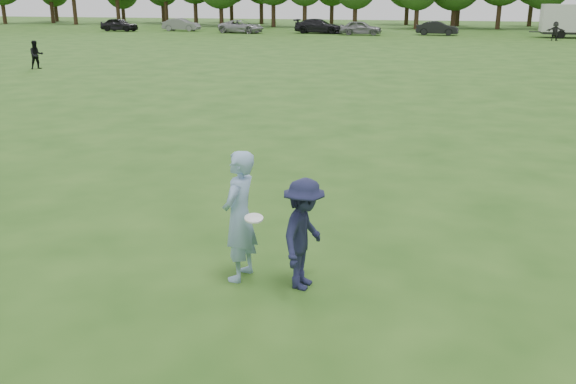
% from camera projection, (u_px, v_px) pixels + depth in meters
% --- Properties ---
extents(ground, '(200.00, 200.00, 0.00)m').
position_uv_depth(ground, '(267.00, 303.00, 8.49)').
color(ground, '#224A14').
rests_on(ground, ground).
extents(thrower, '(0.57, 0.78, 1.98)m').
position_uv_depth(thrower, '(239.00, 216.00, 8.98)').
color(thrower, '#89AAD3').
rests_on(thrower, ground).
extents(defender, '(0.77, 1.15, 1.65)m').
position_uv_depth(defender, '(304.00, 234.00, 8.74)').
color(defender, '#1B1D3B').
rests_on(defender, ground).
extents(player_far_a, '(0.97, 0.99, 1.61)m').
position_uv_depth(player_far_a, '(36.00, 55.00, 34.94)').
color(player_far_a, black).
rests_on(player_far_a, ground).
extents(player_far_d, '(1.65, 0.64, 1.75)m').
position_uv_depth(player_far_d, '(555.00, 31.00, 56.36)').
color(player_far_d, '#272727').
rests_on(player_far_d, ground).
extents(car_a, '(4.52, 2.10, 1.50)m').
position_uv_depth(car_a, '(119.00, 25.00, 71.14)').
color(car_a, black).
rests_on(car_a, ground).
extents(car_b, '(4.40, 1.59, 1.44)m').
position_uv_depth(car_b, '(181.00, 25.00, 71.49)').
color(car_b, slate).
rests_on(car_b, ground).
extents(car_c, '(5.28, 2.91, 1.40)m').
position_uv_depth(car_c, '(241.00, 27.00, 67.71)').
color(car_c, '#9A999E').
rests_on(car_c, ground).
extents(car_d, '(5.44, 2.35, 1.56)m').
position_uv_depth(car_d, '(319.00, 26.00, 67.05)').
color(car_d, black).
rests_on(car_d, ground).
extents(car_e, '(4.51, 2.03, 1.50)m').
position_uv_depth(car_e, '(361.00, 28.00, 64.34)').
color(car_e, slate).
rests_on(car_e, ground).
extents(car_f, '(4.45, 1.87, 1.43)m').
position_uv_depth(car_f, '(437.00, 28.00, 64.09)').
color(car_f, black).
rests_on(car_f, ground).
extents(disc_in_play, '(0.28, 0.27, 0.09)m').
position_uv_depth(disc_in_play, '(254.00, 218.00, 8.69)').
color(disc_in_play, white).
rests_on(disc_in_play, ground).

